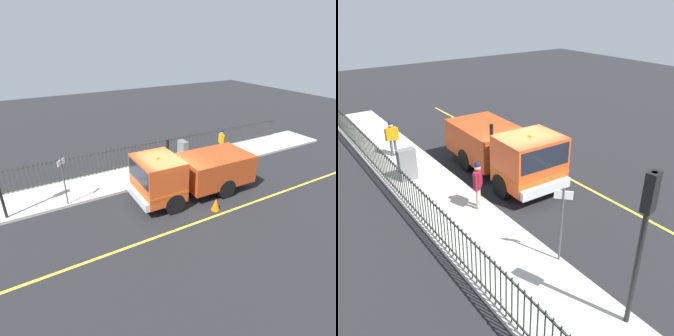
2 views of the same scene
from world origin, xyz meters
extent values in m
plane|color=#232326|center=(0.00, 0.00, 0.00)|extent=(60.01, 60.01, 0.00)
cube|color=beige|center=(3.12, 0.00, 0.07)|extent=(2.63, 27.28, 0.14)
cube|color=yellow|center=(-2.07, 0.00, 0.00)|extent=(0.12, 24.55, 0.01)
cube|color=#D84C1E|center=(0.07, 0.65, 1.39)|extent=(2.33, 1.92, 1.82)
cube|color=black|center=(0.07, 0.65, 1.79)|extent=(2.15, 1.96, 0.80)
cube|color=#B8411A|center=(-0.01, -2.49, 1.17)|extent=(2.37, 3.56, 1.38)
cube|color=silver|center=(0.10, 1.67, 0.63)|extent=(2.18, 0.26, 0.36)
cube|color=#DB5914|center=(0.07, 0.65, 0.99)|extent=(2.36, 1.94, 0.12)
cylinder|color=black|center=(-0.96, 0.40, 0.48)|extent=(0.32, 0.97, 0.96)
cylinder|color=black|center=(1.09, 0.35, 0.48)|extent=(0.32, 0.97, 0.96)
cylinder|color=black|center=(-1.03, -2.47, 0.48)|extent=(0.32, 0.97, 0.96)
cylinder|color=black|center=(1.01, -2.52, 0.48)|extent=(0.32, 0.97, 0.96)
sphere|color=orange|center=(0.07, 0.65, 2.35)|extent=(0.12, 0.12, 0.12)
cylinder|color=black|center=(1.04, -0.40, 1.57)|extent=(0.14, 0.14, 2.19)
cube|color=maroon|center=(2.32, 0.68, 1.27)|extent=(0.50, 0.51, 0.62)
sphere|color=tan|center=(2.32, 0.68, 1.70)|extent=(0.23, 0.23, 0.23)
sphere|color=#14193F|center=(2.32, 0.68, 1.78)|extent=(0.22, 0.22, 0.22)
cylinder|color=tan|center=(2.38, 0.75, 0.55)|extent=(0.12, 0.12, 0.83)
cylinder|color=tan|center=(2.26, 0.62, 0.55)|extent=(0.12, 0.12, 0.83)
cylinder|color=maroon|center=(2.51, 0.89, 1.24)|extent=(0.09, 0.09, 0.59)
cylinder|color=maroon|center=(2.13, 0.48, 1.24)|extent=(0.09, 0.09, 0.59)
cube|color=orange|center=(3.14, -5.54, 1.22)|extent=(0.51, 0.34, 0.59)
sphere|color=tan|center=(3.14, -5.54, 1.62)|extent=(0.22, 0.22, 0.22)
sphere|color=#14193F|center=(3.14, -5.54, 1.70)|extent=(0.21, 0.21, 0.21)
cylinder|color=#3F3F47|center=(3.22, -5.56, 0.53)|extent=(0.12, 0.12, 0.79)
cylinder|color=#3F3F47|center=(3.06, -5.52, 0.53)|extent=(0.12, 0.12, 0.79)
cylinder|color=orange|center=(3.39, -5.62, 1.19)|extent=(0.09, 0.09, 0.56)
cylinder|color=orange|center=(2.88, -5.47, 1.19)|extent=(0.09, 0.09, 0.56)
cylinder|color=#2D332D|center=(4.30, -11.15, 0.80)|extent=(0.04, 0.04, 1.32)
cylinder|color=#2D332D|center=(4.30, -10.93, 0.80)|extent=(0.04, 0.04, 1.32)
cylinder|color=#2D332D|center=(4.30, -10.71, 0.80)|extent=(0.04, 0.04, 1.32)
cylinder|color=#2D332D|center=(4.30, -10.49, 0.80)|extent=(0.04, 0.04, 1.32)
cylinder|color=#2D332D|center=(4.30, -10.27, 0.80)|extent=(0.04, 0.04, 1.32)
cylinder|color=#2D332D|center=(4.30, -10.05, 0.80)|extent=(0.04, 0.04, 1.32)
cylinder|color=#2D332D|center=(4.30, -9.83, 0.80)|extent=(0.04, 0.04, 1.32)
cylinder|color=#2D332D|center=(4.30, -9.61, 0.80)|extent=(0.04, 0.04, 1.32)
cylinder|color=#2D332D|center=(4.30, -9.38, 0.80)|extent=(0.04, 0.04, 1.32)
cylinder|color=#2D332D|center=(4.30, -9.16, 0.80)|extent=(0.04, 0.04, 1.32)
cylinder|color=#2D332D|center=(4.30, -8.94, 0.80)|extent=(0.04, 0.04, 1.32)
cylinder|color=#2D332D|center=(4.30, -8.72, 0.80)|extent=(0.04, 0.04, 1.32)
cylinder|color=#2D332D|center=(4.30, -8.50, 0.80)|extent=(0.04, 0.04, 1.32)
cylinder|color=#2D332D|center=(4.30, -8.28, 0.80)|extent=(0.04, 0.04, 1.32)
cylinder|color=#2D332D|center=(4.30, -8.06, 0.80)|extent=(0.04, 0.04, 1.32)
cylinder|color=#2D332D|center=(4.30, -7.84, 0.80)|extent=(0.04, 0.04, 1.32)
cylinder|color=#2D332D|center=(4.30, -7.62, 0.80)|extent=(0.04, 0.04, 1.32)
cylinder|color=#2D332D|center=(4.30, -7.40, 0.80)|extent=(0.04, 0.04, 1.32)
cylinder|color=#2D332D|center=(4.30, -7.18, 0.80)|extent=(0.04, 0.04, 1.32)
cylinder|color=#2D332D|center=(4.30, -6.96, 0.80)|extent=(0.04, 0.04, 1.32)
cylinder|color=#2D332D|center=(4.30, -6.73, 0.80)|extent=(0.04, 0.04, 1.32)
cylinder|color=#2D332D|center=(4.30, -6.51, 0.80)|extent=(0.04, 0.04, 1.32)
cylinder|color=#2D332D|center=(4.30, -6.29, 0.80)|extent=(0.04, 0.04, 1.32)
cylinder|color=#2D332D|center=(4.30, -6.07, 0.80)|extent=(0.04, 0.04, 1.32)
cylinder|color=#2D332D|center=(4.30, -5.85, 0.80)|extent=(0.04, 0.04, 1.32)
cylinder|color=#2D332D|center=(4.30, -5.63, 0.80)|extent=(0.04, 0.04, 1.32)
cylinder|color=#2D332D|center=(4.30, -5.41, 0.80)|extent=(0.04, 0.04, 1.32)
cylinder|color=#2D332D|center=(4.30, -5.19, 0.80)|extent=(0.04, 0.04, 1.32)
cylinder|color=#2D332D|center=(4.30, -4.97, 0.80)|extent=(0.04, 0.04, 1.32)
cylinder|color=#2D332D|center=(4.30, -4.75, 0.80)|extent=(0.04, 0.04, 1.32)
cylinder|color=#2D332D|center=(4.30, -4.53, 0.80)|extent=(0.04, 0.04, 1.32)
cylinder|color=#2D332D|center=(4.30, -4.31, 0.80)|extent=(0.04, 0.04, 1.32)
cylinder|color=#2D332D|center=(4.30, -4.09, 0.80)|extent=(0.04, 0.04, 1.32)
cylinder|color=#2D332D|center=(4.30, -3.86, 0.80)|extent=(0.04, 0.04, 1.32)
cylinder|color=#2D332D|center=(4.30, -3.64, 0.80)|extent=(0.04, 0.04, 1.32)
cylinder|color=#2D332D|center=(4.30, -3.42, 0.80)|extent=(0.04, 0.04, 1.32)
cylinder|color=#2D332D|center=(4.30, -3.20, 0.80)|extent=(0.04, 0.04, 1.32)
cylinder|color=#2D332D|center=(4.30, -2.98, 0.80)|extent=(0.04, 0.04, 1.32)
cylinder|color=#2D332D|center=(4.30, -2.76, 0.80)|extent=(0.04, 0.04, 1.32)
cylinder|color=#2D332D|center=(4.30, -2.54, 0.80)|extent=(0.04, 0.04, 1.32)
cylinder|color=#2D332D|center=(4.30, -2.32, 0.80)|extent=(0.04, 0.04, 1.32)
cylinder|color=#2D332D|center=(4.30, -2.10, 0.80)|extent=(0.04, 0.04, 1.32)
cylinder|color=#2D332D|center=(4.30, -1.88, 0.80)|extent=(0.04, 0.04, 1.32)
cylinder|color=#2D332D|center=(4.30, -1.66, 0.80)|extent=(0.04, 0.04, 1.32)
cylinder|color=#2D332D|center=(4.30, -1.44, 0.80)|extent=(0.04, 0.04, 1.32)
cylinder|color=#2D332D|center=(4.30, -1.21, 0.80)|extent=(0.04, 0.04, 1.32)
cylinder|color=#2D332D|center=(4.30, -0.99, 0.80)|extent=(0.04, 0.04, 1.32)
cylinder|color=#2D332D|center=(4.30, -0.77, 0.80)|extent=(0.04, 0.04, 1.32)
cylinder|color=#2D332D|center=(4.30, -0.55, 0.80)|extent=(0.04, 0.04, 1.32)
cylinder|color=#2D332D|center=(4.30, -0.33, 0.80)|extent=(0.04, 0.04, 1.32)
cylinder|color=#2D332D|center=(4.30, -0.11, 0.80)|extent=(0.04, 0.04, 1.32)
cylinder|color=#2D332D|center=(4.30, 0.11, 0.80)|extent=(0.04, 0.04, 1.32)
cylinder|color=#2D332D|center=(4.30, 0.33, 0.80)|extent=(0.04, 0.04, 1.32)
cylinder|color=#2D332D|center=(4.30, 0.55, 0.80)|extent=(0.04, 0.04, 1.32)
cylinder|color=#2D332D|center=(4.30, 0.77, 0.80)|extent=(0.04, 0.04, 1.32)
cylinder|color=#2D332D|center=(4.30, 0.99, 0.80)|extent=(0.04, 0.04, 1.32)
cylinder|color=#2D332D|center=(4.30, 1.21, 0.80)|extent=(0.04, 0.04, 1.32)
cylinder|color=#2D332D|center=(4.30, 1.44, 0.80)|extent=(0.04, 0.04, 1.32)
cylinder|color=#2D332D|center=(4.30, 1.66, 0.80)|extent=(0.04, 0.04, 1.32)
cylinder|color=#2D332D|center=(4.30, 1.88, 0.80)|extent=(0.04, 0.04, 1.32)
cylinder|color=#2D332D|center=(4.30, 2.10, 0.80)|extent=(0.04, 0.04, 1.32)
cylinder|color=#2D332D|center=(4.30, 2.32, 0.80)|extent=(0.04, 0.04, 1.32)
cylinder|color=#2D332D|center=(4.30, 2.54, 0.80)|extent=(0.04, 0.04, 1.32)
cylinder|color=#2D332D|center=(4.30, 2.76, 0.80)|extent=(0.04, 0.04, 1.32)
cylinder|color=#2D332D|center=(4.30, 2.98, 0.80)|extent=(0.04, 0.04, 1.32)
cylinder|color=#2D332D|center=(4.30, 3.20, 0.80)|extent=(0.04, 0.04, 1.32)
cylinder|color=#2D332D|center=(4.30, 3.42, 0.80)|extent=(0.04, 0.04, 1.32)
cylinder|color=#2D332D|center=(4.30, 3.64, 0.80)|extent=(0.04, 0.04, 1.32)
cylinder|color=#2D332D|center=(4.30, 3.86, 0.80)|extent=(0.04, 0.04, 1.32)
cylinder|color=#2D332D|center=(4.30, 4.09, 0.80)|extent=(0.04, 0.04, 1.32)
cylinder|color=#2D332D|center=(4.30, 4.31, 0.80)|extent=(0.04, 0.04, 1.32)
cylinder|color=#2D332D|center=(4.30, 4.53, 0.80)|extent=(0.04, 0.04, 1.32)
cylinder|color=#2D332D|center=(4.30, 4.75, 0.80)|extent=(0.04, 0.04, 1.32)
cylinder|color=#2D332D|center=(4.30, 4.97, 0.80)|extent=(0.04, 0.04, 1.32)
cylinder|color=#2D332D|center=(4.30, 5.19, 0.80)|extent=(0.04, 0.04, 1.32)
cylinder|color=#2D332D|center=(4.30, 5.41, 0.80)|extent=(0.04, 0.04, 1.32)
cylinder|color=#2D332D|center=(4.30, 5.63, 0.80)|extent=(0.04, 0.04, 1.32)
cylinder|color=#2D332D|center=(4.30, 5.85, 0.80)|extent=(0.04, 0.04, 1.32)
cylinder|color=#2D332D|center=(4.30, 6.07, 0.80)|extent=(0.04, 0.04, 1.32)
cylinder|color=#2D332D|center=(4.30, 6.29, 0.80)|extent=(0.04, 0.04, 1.32)
cylinder|color=#2D332D|center=(4.30, 6.51, 0.80)|extent=(0.04, 0.04, 1.32)
cube|color=#2D332D|center=(4.30, 0.00, 1.35)|extent=(0.04, 23.19, 0.04)
cube|color=#2D332D|center=(4.30, 0.00, 0.29)|extent=(0.04, 23.19, 0.04)
cylinder|color=black|center=(2.12, 6.88, 2.04)|extent=(0.12, 0.12, 3.80)
cube|color=black|center=(2.12, 6.88, 3.51)|extent=(0.33, 0.26, 0.85)
sphere|color=red|center=(2.12, 6.88, 3.77)|extent=(0.16, 0.16, 0.16)
sphere|color=yellow|center=(2.12, 6.88, 3.51)|extent=(0.16, 0.16, 0.16)
sphere|color=green|center=(2.12, 6.88, 3.26)|extent=(0.16, 0.16, 0.16)
cube|color=slate|center=(3.50, -2.87, 0.78)|extent=(0.70, 0.37, 1.29)
cone|color=orange|center=(-1.67, -1.35, 0.29)|extent=(0.40, 0.40, 0.57)
cylinder|color=#4C4C4C|center=(1.91, 4.38, 1.28)|extent=(0.06, 0.06, 2.29)
cube|color=white|center=(1.91, 4.38, 2.23)|extent=(0.37, 0.37, 0.24)
camera|label=1|loc=(-10.06, 5.92, 7.17)|focal=30.41mm
camera|label=2|loc=(7.89, 10.30, 6.91)|focal=39.16mm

